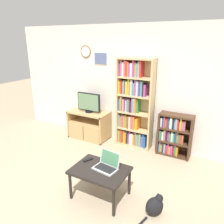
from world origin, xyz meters
The scene contains 10 objects.
ground_plane centered at (0.00, 0.00, 0.00)m, with size 18.00×18.00×0.00m, color tan.
wall_back centered at (-0.01, 2.19, 1.30)m, with size 6.25×0.09×2.60m.
tv_stand centered at (-0.98, 1.86, 0.33)m, with size 0.95×0.51×0.66m.
television centered at (-0.96, 1.86, 0.89)m, with size 0.59×0.18×0.46m.
bookshelf_tall centered at (0.09, 2.02, 0.94)m, with size 0.79×0.28×1.93m.
bookshelf_short centered at (1.00, 2.01, 0.44)m, with size 0.67×0.28×0.88m.
coffee_table centered at (0.36, 0.20, 0.42)m, with size 0.81×0.59×0.47m.
laptop centered at (0.44, 0.28, 0.53)m, with size 0.38×0.31×0.25m.
remote_near_laptop centered at (0.06, 0.32, 0.48)m, with size 0.11×0.16×0.02m.
cat centered at (1.20, 0.24, 0.14)m, with size 0.31×0.48×0.30m.
Camera 1 is at (1.84, -2.15, 2.28)m, focal length 35.00 mm.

